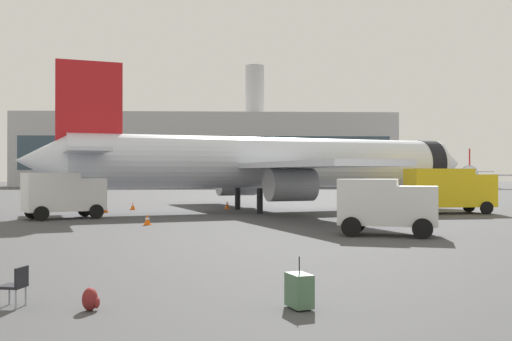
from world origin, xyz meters
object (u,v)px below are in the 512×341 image
at_px(fuel_truck, 449,189).
at_px(traveller_backpack, 91,300).
at_px(airplane_at_gate, 270,163).
at_px(rolling_suitcase, 299,290).
at_px(safety_cone_far, 227,205).
at_px(safety_cone_outer, 147,220).
at_px(safety_cone_near, 133,206).
at_px(cargo_van, 386,204).
at_px(service_truck, 63,193).
at_px(safety_cone_mid, 106,207).
at_px(gate_chair, 16,284).
at_px(airplane_taxiing, 469,174).

bearing_deg(fuel_truck, traveller_backpack, -122.33).
height_order(airplane_at_gate, rolling_suitcase, airplane_at_gate).
distance_m(safety_cone_far, safety_cone_outer, 15.20).
relative_size(safety_cone_near, safety_cone_outer, 1.01).
distance_m(cargo_van, safety_cone_far, 22.00).
bearing_deg(service_truck, traveller_backpack, -73.02).
height_order(airplane_at_gate, safety_cone_mid, airplane_at_gate).
xyz_separation_m(safety_cone_far, rolling_suitcase, (1.81, -35.10, 0.07)).
relative_size(cargo_van, safety_cone_outer, 8.08).
distance_m(safety_cone_far, gate_chair, 34.94).
relative_size(safety_cone_near, gate_chair, 0.70).
bearing_deg(safety_cone_outer, traveller_backpack, -85.12).
xyz_separation_m(airplane_taxiing, cargo_van, (-37.31, -81.68, -1.29)).
relative_size(safety_cone_mid, safety_cone_far, 1.19).
relative_size(fuel_truck, traveller_backpack, 12.92).
bearing_deg(safety_cone_near, service_truck, -107.37).
relative_size(service_truck, safety_cone_mid, 6.74).
relative_size(safety_cone_outer, rolling_suitcase, 0.54).
bearing_deg(safety_cone_outer, rolling_suitcase, -73.44).
height_order(airplane_taxiing, traveller_backpack, airplane_taxiing).
distance_m(fuel_truck, safety_cone_far, 17.02).
bearing_deg(safety_cone_outer, safety_cone_mid, 113.32).
distance_m(airplane_at_gate, safety_cone_mid, 12.60).
relative_size(fuel_truck, safety_cone_outer, 10.44).
bearing_deg(rolling_suitcase, safety_cone_far, 92.95).
xyz_separation_m(service_truck, safety_cone_mid, (1.43, 5.77, -1.22)).
relative_size(airplane_at_gate, safety_cone_far, 53.54).
bearing_deg(gate_chair, safety_cone_mid, 98.55).
xyz_separation_m(fuel_truck, safety_cone_mid, (-24.68, 1.95, -1.39)).
bearing_deg(safety_cone_near, safety_cone_outer, -77.35).
distance_m(service_truck, safety_cone_far, 14.27).
bearing_deg(rolling_suitcase, fuel_truck, 64.21).
distance_m(safety_cone_mid, safety_cone_far, 9.72).
xyz_separation_m(safety_cone_far, traveller_backpack, (-2.54, -35.09, -0.09)).
bearing_deg(safety_cone_near, safety_cone_mid, -112.96).
relative_size(airplane_taxiing, service_truck, 4.89).
distance_m(safety_cone_outer, rolling_suitcase, 21.41).
bearing_deg(safety_cone_outer, fuel_truck, 23.00).
bearing_deg(safety_cone_mid, cargo_van, -45.50).
distance_m(airplane_taxiing, safety_cone_near, 80.88).
height_order(airplane_taxiing, rolling_suitcase, airplane_taxiing).
xyz_separation_m(airplane_taxiing, safety_cone_mid, (-53.61, -65.10, -2.35)).
bearing_deg(fuel_truck, airplane_at_gate, 165.57).
distance_m(airplane_at_gate, service_truck, 15.40).
bearing_deg(airplane_taxiing, fuel_truck, -113.34).
height_order(cargo_van, safety_cone_far, cargo_van).
xyz_separation_m(safety_cone_mid, safety_cone_far, (8.82, 4.08, -0.06)).
height_order(safety_cone_near, traveller_backpack, safety_cone_near).
height_order(service_truck, fuel_truck, fuel_truck).
distance_m(airplane_taxiing, service_truck, 89.73).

